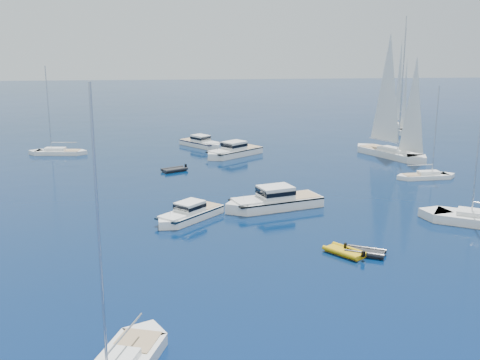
# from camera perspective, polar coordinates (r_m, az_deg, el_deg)

# --- Properties ---
(ground) EXTENTS (400.00, 400.00, 0.00)m
(ground) POSITION_cam_1_polar(r_m,az_deg,el_deg) (38.64, 7.10, -11.93)
(ground) COLOR #081C4D
(ground) RESTS_ON ground
(motor_cruiser_left) EXTENTS (7.52, 7.91, 2.20)m
(motor_cruiser_left) POSITION_cam_1_polar(r_m,az_deg,el_deg) (55.01, -5.03, -3.88)
(motor_cruiser_left) COLOR white
(motor_cruiser_left) RESTS_ON ground
(motor_cruiser_centre) EXTENTS (11.37, 6.47, 2.85)m
(motor_cruiser_centre) POSITION_cam_1_polar(r_m,az_deg,el_deg) (58.52, 3.29, -2.76)
(motor_cruiser_centre) COLOR white
(motor_cruiser_centre) RESTS_ON ground
(motor_cruiser_distant) EXTENTS (9.88, 8.89, 2.68)m
(motor_cruiser_distant) POSITION_cam_1_polar(r_m,az_deg,el_deg) (83.77, -0.67, 2.38)
(motor_cruiser_distant) COLOR white
(motor_cruiser_distant) RESTS_ON ground
(motor_cruiser_horizon) EXTENTS (7.49, 8.45, 2.28)m
(motor_cruiser_horizon) POSITION_cam_1_polar(r_m,az_deg,el_deg) (91.18, -3.80, 3.30)
(motor_cruiser_horizon) COLOR white
(motor_cruiser_horizon) RESTS_ON ground
(sailboat_centre) EXTENTS (7.99, 2.59, 11.57)m
(sailboat_centre) POSITION_cam_1_polar(r_m,az_deg,el_deg) (73.96, 17.73, 0.14)
(sailboat_centre) COLOR white
(sailboat_centre) RESTS_ON ground
(sailboat_sails_r) EXTENTS (9.34, 13.81, 20.11)m
(sailboat_sails_r) POSITION_cam_1_polar(r_m,az_deg,el_deg) (86.18, 14.48, 2.26)
(sailboat_sails_r) COLOR white
(sailboat_sails_r) RESTS_ON ground
(sailboat_far_l) EXTENTS (9.19, 3.32, 13.21)m
(sailboat_far_l) POSITION_cam_1_polar(r_m,az_deg,el_deg) (88.94, -17.40, 2.42)
(sailboat_far_l) COLOR white
(sailboat_far_l) RESTS_ON ground
(sailboat_sails_far) EXTENTS (4.94, 13.15, 18.87)m
(sailboat_sails_far) POSITION_cam_1_polar(r_m,az_deg,el_deg) (110.16, 15.19, 4.69)
(sailboat_sails_far) COLOR white
(sailboat_sails_far) RESTS_ON ground
(tender_yellow) EXTENTS (3.64, 3.94, 0.95)m
(tender_yellow) POSITION_cam_1_polar(r_m,az_deg,el_deg) (47.10, 10.22, -7.18)
(tender_yellow) COLOR gold
(tender_yellow) RESTS_ON ground
(tender_grey_near) EXTENTS (3.72, 3.13, 0.95)m
(tender_grey_near) POSITION_cam_1_polar(r_m,az_deg,el_deg) (47.32, 12.18, -7.17)
(tender_grey_near) COLOR black
(tender_grey_near) RESTS_ON ground
(tender_grey_far) EXTENTS (3.81, 3.24, 0.95)m
(tender_grey_far) POSITION_cam_1_polar(r_m,az_deg,el_deg) (74.66, -6.44, 0.86)
(tender_grey_far) COLOR black
(tender_grey_far) RESTS_ON ground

